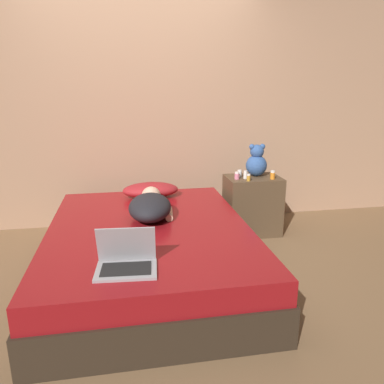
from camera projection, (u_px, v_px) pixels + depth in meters
ground_plane at (151, 276)px, 3.05m from camera, size 12.00×12.00×0.00m
wall_back at (138, 105)px, 3.95m from camera, size 8.00×0.06×2.60m
bed at (150, 251)px, 2.99m from camera, size 1.57×2.09×0.44m
nightstand at (252, 205)px, 3.88m from camera, size 0.55×0.39×0.60m
pillow at (151, 190)px, 3.66m from camera, size 0.54×0.30×0.14m
person_lying at (150, 206)px, 3.11m from camera, size 0.40×0.72×0.20m
laptop at (126, 260)px, 2.22m from camera, size 0.38×0.28×0.25m
teddy_bear at (256, 162)px, 3.82m from camera, size 0.22×0.22×0.33m
bottle_pink at (237, 176)px, 3.71m from camera, size 0.05×0.05×0.07m
bottle_orange at (273, 175)px, 3.71m from camera, size 0.05×0.05×0.08m
bottle_white at (245, 175)px, 3.72m from camera, size 0.04×0.04×0.08m
bottle_amber at (249, 178)px, 3.64m from camera, size 0.04×0.04×0.07m
bottle_clear at (240, 174)px, 3.78m from camera, size 0.04×0.04×0.08m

